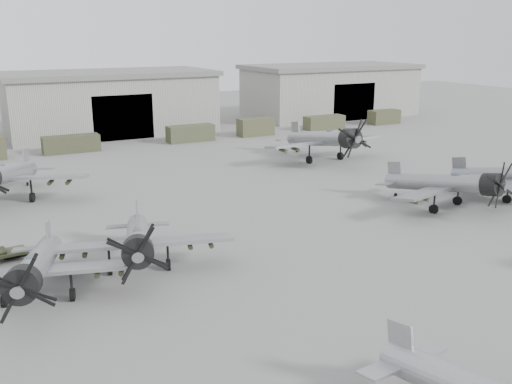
% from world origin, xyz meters
% --- Properties ---
extents(ground, '(220.00, 220.00, 0.00)m').
position_xyz_m(ground, '(0.00, 0.00, 0.00)').
color(ground, slate).
rests_on(ground, ground).
extents(hangar_center, '(29.00, 14.80, 8.70)m').
position_xyz_m(hangar_center, '(0.00, 61.96, 4.37)').
color(hangar_center, '#A3A399').
rests_on(hangar_center, ground).
extents(hangar_right, '(29.00, 14.80, 8.70)m').
position_xyz_m(hangar_right, '(38.00, 61.96, 4.37)').
color(hangar_right, '#A3A399').
rests_on(hangar_right, ground).
extents(support_truck_3, '(6.60, 2.20, 2.02)m').
position_xyz_m(support_truck_3, '(-7.87, 50.00, 1.01)').
color(support_truck_3, '#3B3E28').
rests_on(support_truck_3, ground).
extents(support_truck_4, '(6.19, 2.20, 2.14)m').
position_xyz_m(support_truck_4, '(7.46, 50.00, 1.07)').
color(support_truck_4, '#40462E').
rests_on(support_truck_4, ground).
extents(support_truck_5, '(4.99, 2.20, 2.43)m').
position_xyz_m(support_truck_5, '(17.19, 50.00, 1.21)').
color(support_truck_5, '#47482F').
rests_on(support_truck_5, ground).
extents(support_truck_6, '(6.19, 2.20, 2.01)m').
position_xyz_m(support_truck_6, '(28.76, 50.00, 1.01)').
color(support_truck_6, '#44482F').
rests_on(support_truck_6, ground).
extents(support_truck_7, '(5.01, 2.20, 2.17)m').
position_xyz_m(support_truck_7, '(40.12, 50.00, 1.09)').
color(support_truck_7, '#42442D').
rests_on(support_truck_7, ground).
extents(aircraft_mid_1, '(11.41, 10.27, 4.55)m').
position_xyz_m(aircraft_mid_1, '(-11.05, 11.10, 2.07)').
color(aircraft_mid_1, gray).
rests_on(aircraft_mid_1, ground).
extents(aircraft_mid_2, '(11.91, 10.72, 4.73)m').
position_xyz_m(aircraft_mid_2, '(14.87, 11.94, 2.15)').
color(aircraft_mid_2, gray).
rests_on(aircraft_mid_2, ground).
extents(aircraft_far_0, '(13.14, 11.89, 5.35)m').
position_xyz_m(aircraft_far_0, '(-16.70, 30.56, 2.43)').
color(aircraft_far_0, gray).
rests_on(aircraft_far_0, ground).
extents(aircraft_far_1, '(14.02, 12.61, 5.63)m').
position_xyz_m(aircraft_far_1, '(16.24, 31.32, 2.56)').
color(aircraft_far_1, gray).
rests_on(aircraft_far_1, ground).
extents(aircraft_extra_42, '(11.41, 10.27, 4.55)m').
position_xyz_m(aircraft_extra_42, '(-16.97, 9.56, 2.07)').
color(aircraft_extra_42, gray).
rests_on(aircraft_extra_42, ground).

